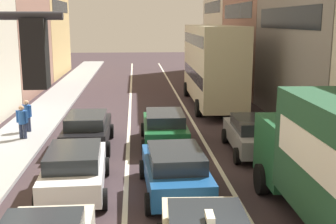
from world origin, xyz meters
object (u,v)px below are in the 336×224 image
at_px(wagon_left_lane_second, 75,169).
at_px(pedestrian_mid_sidewalk, 22,121).
at_px(bus_mid_queue_primary, 212,62).
at_px(pedestrian_near_kerb, 27,115).
at_px(sedan_centre_lane_second, 175,170).
at_px(sedan_right_lane_behind_truck, 253,134).
at_px(sedan_left_lane_third, 87,129).
at_px(hatchback_centre_lane_third, 165,127).

bearing_deg(wagon_left_lane_second, pedestrian_mid_sidewalk, 24.48).
distance_m(wagon_left_lane_second, pedestrian_mid_sidewalk, 6.98).
xyz_separation_m(bus_mid_queue_primary, pedestrian_near_kerb, (-10.03, -6.41, -1.88)).
bearing_deg(bus_mid_queue_primary, pedestrian_near_kerb, 123.71).
bearing_deg(sedan_centre_lane_second, pedestrian_near_kerb, 36.65).
bearing_deg(wagon_left_lane_second, sedan_right_lane_behind_truck, -63.09).
relative_size(sedan_right_lane_behind_truck, bus_mid_queue_primary, 0.41).
distance_m(sedan_centre_lane_second, sedan_left_lane_third, 6.33).
height_order(sedan_centre_lane_second, sedan_right_lane_behind_truck, same).
height_order(sedan_left_lane_third, pedestrian_near_kerb, pedestrian_near_kerb).
relative_size(hatchback_centre_lane_third, pedestrian_near_kerb, 2.60).
relative_size(sedan_right_lane_behind_truck, pedestrian_mid_sidewalk, 2.63).
height_order(sedan_right_lane_behind_truck, pedestrian_near_kerb, pedestrian_near_kerb).
height_order(sedan_left_lane_third, pedestrian_mid_sidewalk, pedestrian_mid_sidewalk).
xyz_separation_m(hatchback_centre_lane_third, pedestrian_near_kerb, (-6.43, 2.33, 0.15)).
relative_size(sedan_centre_lane_second, wagon_left_lane_second, 1.00).
bearing_deg(pedestrian_mid_sidewalk, sedan_left_lane_third, -102.22).
bearing_deg(sedan_left_lane_third, hatchback_centre_lane_third, -87.36).
distance_m(wagon_left_lane_second, pedestrian_near_kerb, 8.21).
xyz_separation_m(sedan_right_lane_behind_truck, pedestrian_near_kerb, (-9.97, 3.79, 0.15)).
bearing_deg(sedan_left_lane_third, sedan_right_lane_behind_truck, -100.80).
distance_m(wagon_left_lane_second, sedan_left_lane_third, 5.07).
relative_size(sedan_centre_lane_second, pedestrian_mid_sidewalk, 2.63).
xyz_separation_m(hatchback_centre_lane_third, sedan_right_lane_behind_truck, (3.54, -1.46, 0.00)).
bearing_deg(sedan_right_lane_behind_truck, sedan_centre_lane_second, 141.19).
xyz_separation_m(sedan_centre_lane_second, hatchback_centre_lane_third, (0.06, 5.58, 0.00)).
height_order(bus_mid_queue_primary, pedestrian_mid_sidewalk, bus_mid_queue_primary).
xyz_separation_m(pedestrian_near_kerb, pedestrian_mid_sidewalk, (0.10, -1.31, 0.00)).
bearing_deg(sedan_right_lane_behind_truck, sedan_left_lane_third, 81.67).
height_order(wagon_left_lane_second, pedestrian_mid_sidewalk, pedestrian_mid_sidewalk).
xyz_separation_m(sedan_centre_lane_second, sedan_right_lane_behind_truck, (3.61, 4.11, 0.00)).
bearing_deg(sedan_left_lane_third, wagon_left_lane_second, -178.43).
relative_size(wagon_left_lane_second, pedestrian_near_kerb, 2.63).
height_order(sedan_left_lane_third, sedan_right_lane_behind_truck, same).
bearing_deg(sedan_right_lane_behind_truck, pedestrian_mid_sidewalk, 78.36).
height_order(hatchback_centre_lane_third, pedestrian_mid_sidewalk, pedestrian_mid_sidewalk).
height_order(wagon_left_lane_second, bus_mid_queue_primary, bus_mid_queue_primary).
height_order(sedan_left_lane_third, bus_mid_queue_primary, bus_mid_queue_primary).
relative_size(hatchback_centre_lane_third, bus_mid_queue_primary, 0.41).
relative_size(bus_mid_queue_primary, pedestrian_near_kerb, 6.35).
height_order(sedan_centre_lane_second, wagon_left_lane_second, same).
relative_size(wagon_left_lane_second, bus_mid_queue_primary, 0.41).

